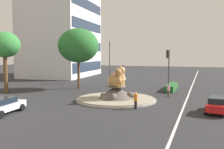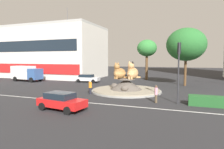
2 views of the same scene
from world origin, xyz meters
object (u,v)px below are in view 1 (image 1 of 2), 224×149
cat_statue_calico (118,78)px  second_tree_near_tower (78,46)px  broadleaf_tree_behind_island (5,45)px  sedan_on_far_lane (219,104)px  office_tower (62,6)px  traffic_light_mast (168,64)px  pedestrian_orange_shirt (136,100)px  hatchback_near_shophouse (3,105)px  pedestrian_pink_shirt (168,89)px  streetlight_arm (110,58)px  cat_statue_tabby (116,79)px

cat_statue_calico → second_tree_near_tower: second_tree_near_tower is taller
cat_statue_calico → broadleaf_tree_behind_island: broadleaf_tree_behind_island is taller
cat_statue_calico → sedan_on_far_lane: 11.30m
office_tower → traffic_light_mast: bearing=-130.4°
sedan_on_far_lane → cat_statue_calico: bearing=80.5°
pedestrian_orange_shirt → hatchback_near_shophouse: bearing=-105.8°
broadleaf_tree_behind_island → second_tree_near_tower: (7.36, -7.03, 0.11)m
cat_statue_calico → pedestrian_pink_shirt: (3.69, -5.26, -1.63)m
pedestrian_orange_shirt → streetlight_arm: bearing=161.6°
traffic_light_mast → broadleaf_tree_behind_island: (-6.59, 20.41, 2.41)m
pedestrian_orange_shirt → sedan_on_far_lane: bearing=52.8°
office_tower → hatchback_near_shophouse: 41.65m
traffic_light_mast → office_tower: size_ratio=0.18×
streetlight_arm → hatchback_near_shophouse: (-26.37, 0.16, -3.75)m
traffic_light_mast → pedestrian_pink_shirt: (-1.98, -0.37, -3.07)m
traffic_light_mast → broadleaf_tree_behind_island: 21.58m
office_tower → pedestrian_orange_shirt: 42.14m
cat_statue_calico → hatchback_near_shophouse: size_ratio=0.52×
second_tree_near_tower → traffic_light_mast: bearing=-93.3°
second_tree_near_tower → pedestrian_orange_shirt: (-10.86, -11.73, -5.63)m
streetlight_arm → pedestrian_orange_shirt: size_ratio=4.74×
cat_statue_tabby → sedan_on_far_lane: cat_statue_tabby is taller
streetlight_arm → hatchback_near_shophouse: streetlight_arm is taller
cat_statue_calico → sedan_on_far_lane: size_ratio=0.54×
traffic_light_mast → cat_statue_tabby: bearing=57.5°
office_tower → pedestrian_pink_shirt: office_tower is taller
second_tree_near_tower → office_tower: bearing=36.6°
pedestrian_orange_shirt → hatchback_near_shophouse: (-5.91, 10.50, -0.11)m
cat_statue_tabby → cat_statue_calico: 1.72m
cat_statue_calico → office_tower: size_ratio=0.07×
office_tower → hatchback_near_shophouse: office_tower is taller
pedestrian_pink_shirt → hatchback_near_shophouse: pedestrian_pink_shirt is taller
second_tree_near_tower → broadleaf_tree_behind_island: bearing=136.3°
cat_statue_tabby → hatchback_near_shophouse: size_ratio=0.50×
office_tower → hatchback_near_shophouse: bearing=-161.7°
streetlight_arm → pedestrian_orange_shirt: (-20.46, -10.35, -3.65)m
cat_statue_tabby → second_tree_near_tower: 12.61m
traffic_light_mast → streetlight_arm: streetlight_arm is taller
office_tower → second_tree_near_tower: office_tower is taller
streetlight_arm → traffic_light_mast: bearing=34.1°
traffic_light_mast → broadleaf_tree_behind_island: broadleaf_tree_behind_island is taller
cat_statue_tabby → cat_statue_calico: size_ratio=0.96×
pedestrian_orange_shirt → pedestrian_pink_shirt: (8.10, -2.01, 0.05)m
pedestrian_pink_shirt → hatchback_near_shophouse: size_ratio=0.38×
cat_statue_tabby → streetlight_arm: streetlight_arm is taller
office_tower → broadleaf_tree_behind_island: office_tower is taller
cat_statue_tabby → office_tower: size_ratio=0.07×
broadleaf_tree_behind_island → second_tree_near_tower: bearing=-43.7°
sedan_on_far_lane → pedestrian_orange_shirt: bearing=106.1°
cat_statue_tabby → sedan_on_far_lane: 10.65m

